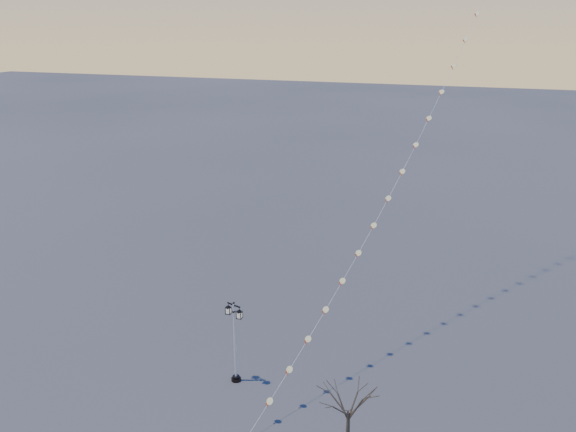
% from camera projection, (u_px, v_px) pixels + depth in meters
% --- Properties ---
extents(ground, '(300.00, 300.00, 0.00)m').
position_uv_depth(ground, '(217.00, 416.00, 27.63)').
color(ground, '#414242').
rests_on(ground, ground).
extents(street_lamp, '(1.09, 0.64, 4.45)m').
position_uv_depth(street_lamp, '(235.00, 338.00, 29.58)').
color(street_lamp, black).
rests_on(street_lamp, ground).
extents(bare_tree, '(2.09, 2.09, 3.47)m').
position_uv_depth(bare_tree, '(349.00, 402.00, 24.71)').
color(bare_tree, '#372F21').
rests_on(bare_tree, ground).
extents(kite_train, '(13.18, 36.20, 36.48)m').
position_uv_depth(kite_train, '(459.00, 8.00, 34.51)').
color(kite_train, black).
rests_on(kite_train, ground).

